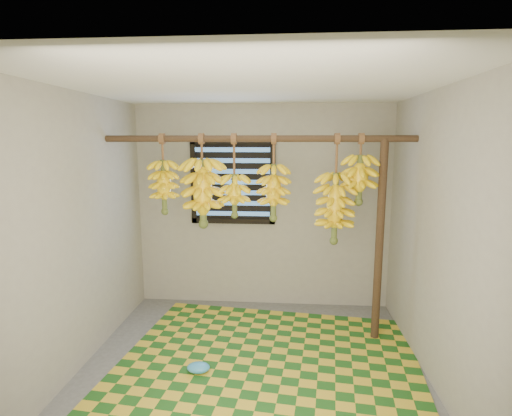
# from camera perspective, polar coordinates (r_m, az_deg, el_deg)

# --- Properties ---
(floor) EXTENTS (3.00, 3.00, 0.01)m
(floor) POSITION_cam_1_polar(r_m,az_deg,el_deg) (3.76, -0.73, -22.34)
(floor) COLOR #545454
(floor) RESTS_ON ground
(ceiling) EXTENTS (3.00, 3.00, 0.01)m
(ceiling) POSITION_cam_1_polar(r_m,az_deg,el_deg) (3.21, -0.82, 17.17)
(ceiling) COLOR silver
(ceiling) RESTS_ON wall_back
(wall_back) EXTENTS (3.00, 0.01, 2.40)m
(wall_back) POSITION_cam_1_polar(r_m,az_deg,el_deg) (4.75, 0.92, 0.14)
(wall_back) COLOR gray
(wall_back) RESTS_ON floor
(wall_left) EXTENTS (0.01, 3.00, 2.40)m
(wall_left) POSITION_cam_1_polar(r_m,az_deg,el_deg) (3.73, -24.49, -3.37)
(wall_left) COLOR gray
(wall_left) RESTS_ON floor
(wall_right) EXTENTS (0.01, 3.00, 2.40)m
(wall_right) POSITION_cam_1_polar(r_m,az_deg,el_deg) (3.48, 24.79, -4.28)
(wall_right) COLOR gray
(wall_right) RESTS_ON floor
(window) EXTENTS (1.00, 0.04, 1.00)m
(window) POSITION_cam_1_polar(r_m,az_deg,el_deg) (4.72, -3.34, 3.73)
(window) COLOR black
(window) RESTS_ON wall_back
(hanging_pole) EXTENTS (3.00, 0.06, 0.06)m
(hanging_pole) POSITION_cam_1_polar(r_m,az_deg,el_deg) (3.88, 0.18, 9.87)
(hanging_pole) COLOR #48301E
(hanging_pole) RESTS_ON wall_left
(support_post) EXTENTS (0.08, 0.08, 2.00)m
(support_post) POSITION_cam_1_polar(r_m,az_deg,el_deg) (4.09, 17.22, -4.71)
(support_post) COLOR #48301E
(support_post) RESTS_ON floor
(woven_mat) EXTENTS (2.88, 2.40, 0.01)m
(woven_mat) POSITION_cam_1_polar(r_m,az_deg,el_deg) (3.89, 1.89, -20.93)
(woven_mat) COLOR #1C5117
(woven_mat) RESTS_ON floor
(plastic_bag) EXTENTS (0.21, 0.16, 0.08)m
(plastic_bag) POSITION_cam_1_polar(r_m,az_deg,el_deg) (3.74, -8.23, -21.63)
(plastic_bag) COLOR #348CC5
(plastic_bag) RESTS_ON woven_mat
(banana_bunch_a) EXTENTS (0.28, 0.28, 0.79)m
(banana_bunch_a) POSITION_cam_1_polar(r_m,az_deg,el_deg) (4.09, -13.01, 2.97)
(banana_bunch_a) COLOR brown
(banana_bunch_a) RESTS_ON hanging_pole
(banana_bunch_b) EXTENTS (0.39, 0.39, 0.91)m
(banana_bunch_b) POSITION_cam_1_polar(r_m,az_deg,el_deg) (3.99, -7.62, 2.16)
(banana_bunch_b) COLOR brown
(banana_bunch_b) RESTS_ON hanging_pole
(banana_bunch_c) EXTENTS (0.32, 0.32, 0.82)m
(banana_bunch_c) POSITION_cam_1_polar(r_m,az_deg,el_deg) (3.94, -3.09, 1.80)
(banana_bunch_c) COLOR brown
(banana_bunch_c) RESTS_ON hanging_pole
(banana_bunch_d) EXTENTS (0.31, 0.31, 0.84)m
(banana_bunch_d) POSITION_cam_1_polar(r_m,az_deg,el_deg) (3.91, 2.52, 2.27)
(banana_bunch_d) COLOR brown
(banana_bunch_d) RESTS_ON hanging_pole
(banana_bunch_e) EXTENTS (0.38, 0.38, 1.06)m
(banana_bunch_e) POSITION_cam_1_polar(r_m,az_deg,el_deg) (3.95, 11.20, -0.01)
(banana_bunch_e) COLOR brown
(banana_bunch_e) RESTS_ON hanging_pole
(banana_bunch_f) EXTENTS (0.34, 0.34, 0.67)m
(banana_bunch_f) POSITION_cam_1_polar(r_m,az_deg,el_deg) (3.95, 14.56, 3.96)
(banana_bunch_f) COLOR brown
(banana_bunch_f) RESTS_ON hanging_pole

